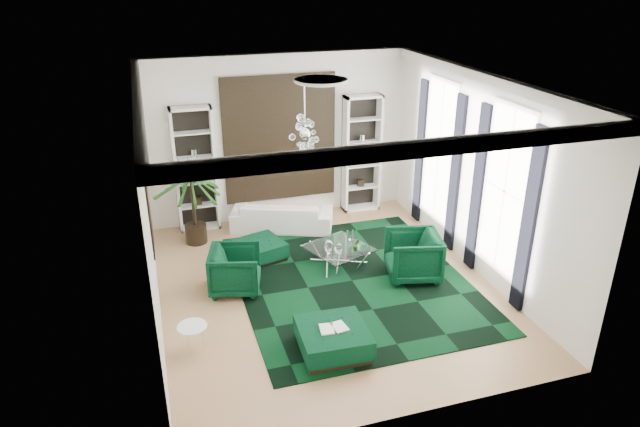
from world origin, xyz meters
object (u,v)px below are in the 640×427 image
object	(u,v)px
armchair_left	(235,270)
armchair_right	(413,256)
sofa	(282,215)
palm	(192,188)
ottoman_front	(333,340)
coffee_table	(339,256)
ottoman_side	(260,250)
side_table	(193,339)

from	to	relation	value
armchair_left	armchair_right	size ratio (longest dim) A/B	0.92
sofa	armchair_right	size ratio (longest dim) A/B	2.28
palm	ottoman_front	bearing A→B (deg)	-70.05
sofa	palm	bearing A→B (deg)	24.98
coffee_table	ottoman_side	distance (m)	1.61
coffee_table	side_table	world-z (taller)	side_table
sofa	coffee_table	distance (m)	2.10
ottoman_side	sofa	bearing A→B (deg)	59.02
side_table	palm	size ratio (longest dim) A/B	0.18
armchair_right	side_table	distance (m)	4.39
armchair_left	palm	world-z (taller)	palm
armchair_right	palm	world-z (taller)	palm
side_table	armchair_right	bearing A→B (deg)	14.47
sofa	armchair_right	xyz separation A→B (m)	(1.87, -2.86, 0.12)
sofa	ottoman_side	xyz separation A→B (m)	(-0.78, -1.29, -0.14)
sofa	ottoman_side	bearing A→B (deg)	80.07
armchair_right	coffee_table	world-z (taller)	armchair_right
armchair_left	ottoman_side	xyz separation A→B (m)	(0.67, 1.06, -0.22)
side_table	palm	world-z (taller)	palm
ottoman_front	side_table	size ratio (longest dim) A/B	2.27
armchair_right	side_table	xyz separation A→B (m)	(-4.25, -1.10, -0.23)
ottoman_front	palm	bearing A→B (deg)	109.95
armchair_right	ottoman_side	size ratio (longest dim) A/B	1.14
ottoman_front	side_table	bearing A→B (deg)	162.52
sofa	armchair_right	distance (m)	3.42
sofa	ottoman_side	distance (m)	1.51
ottoman_front	sofa	bearing A→B (deg)	86.07
armchair_left	ottoman_front	bearing A→B (deg)	-138.91
armchair_left	ottoman_side	distance (m)	1.27
ottoman_side	armchair_right	bearing A→B (deg)	-30.79
armchair_left	sofa	bearing A→B (deg)	-17.18
armchair_left	coffee_table	xyz separation A→B (m)	(2.13, 0.36, -0.23)
armchair_right	palm	size ratio (longest dim) A/B	0.39
coffee_table	ottoman_front	bearing A→B (deg)	-110.77
sofa	side_table	bearing A→B (deg)	80.04
armchair_left	ottoman_front	distance (m)	2.54
armchair_left	ottoman_front	world-z (taller)	armchair_left
armchair_right	coffee_table	size ratio (longest dim) A/B	0.90
armchair_right	coffee_table	distance (m)	1.50
ottoman_side	side_table	size ratio (longest dim) A/B	1.88
armchair_right	sofa	bearing A→B (deg)	-133.51
armchair_left	side_table	distance (m)	1.87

